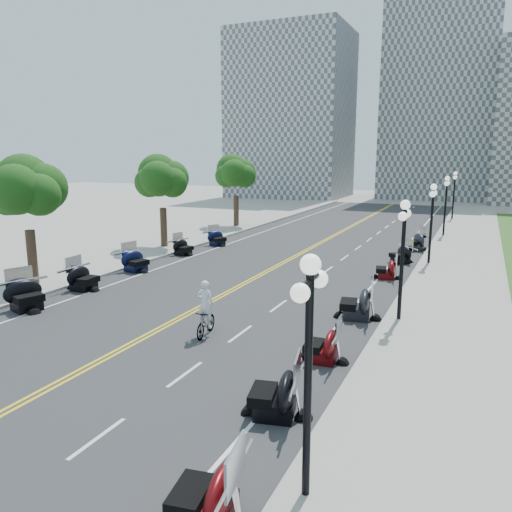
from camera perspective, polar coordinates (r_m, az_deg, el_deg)
The scene contains 48 objects.
ground at distance 21.22m, azimuth -9.65°, elevation -7.53°, with size 160.00×160.00×0.00m, color gray.
road at distance 29.69m, azimuth 1.17°, elevation -1.83°, with size 16.00×90.00×0.01m, color #333335.
centerline_yellow_a at distance 29.73m, azimuth 0.95°, elevation -1.80°, with size 0.12×90.00×0.00m, color yellow.
centerline_yellow_b at distance 29.64m, azimuth 1.38°, elevation -1.84°, with size 0.12×90.00×0.00m, color yellow.
edge_line_north at distance 27.87m, azimuth 13.36°, elevation -3.03°, with size 0.12×90.00×0.00m, color white.
edge_line_south at distance 32.68m, azimuth -9.20°, elevation -0.72°, with size 0.12×90.00×0.00m, color white.
lane_dash_4 at distance 13.68m, azimuth -17.65°, elevation -19.20°, with size 0.12×2.00×0.00m, color white.
lane_dash_5 at distance 16.47m, azimuth -8.11°, elevation -13.22°, with size 0.12×2.00×0.00m, color white.
lane_dash_6 at distance 19.69m, azimuth -1.80°, elevation -8.87°, with size 0.12×2.00×0.00m, color white.
lane_dash_7 at distance 23.15m, azimuth 2.59°, elevation -5.71°, with size 0.12×2.00×0.00m, color white.
lane_dash_8 at distance 26.77m, azimuth 5.78°, elevation -3.37°, with size 0.12×2.00×0.00m, color white.
lane_dash_9 at distance 30.48m, azimuth 8.20°, elevation -1.58°, with size 0.12×2.00×0.00m, color white.
lane_dash_10 at distance 34.25m, azimuth 10.08°, elevation -0.18°, with size 0.12×2.00×0.00m, color white.
lane_dash_11 at distance 38.07m, azimuth 11.59°, elevation 0.93°, with size 0.12×2.00×0.00m, color white.
lane_dash_12 at distance 41.93m, azimuth 12.82°, elevation 1.85°, with size 0.12×2.00×0.00m, color white.
lane_dash_13 at distance 45.81m, azimuth 13.85°, elevation 2.61°, with size 0.12×2.00×0.00m, color white.
lane_dash_14 at distance 49.70m, azimuth 14.71°, elevation 3.25°, with size 0.12×2.00×0.00m, color white.
lane_dash_15 at distance 53.62m, azimuth 15.45°, elevation 3.79°, with size 0.12×2.00×0.00m, color white.
lane_dash_16 at distance 57.54m, azimuth 16.09°, elevation 4.26°, with size 0.12×2.00×0.00m, color white.
lane_dash_17 at distance 61.48m, azimuth 16.65°, elevation 4.67°, with size 0.12×2.00×0.00m, color white.
lane_dash_18 at distance 65.42m, azimuth 17.15°, elevation 5.03°, with size 0.12×2.00×0.00m, color white.
lane_dash_19 at distance 69.37m, azimuth 17.58°, elevation 5.35°, with size 0.12×2.00×0.00m, color white.
sidewalk_north at distance 27.42m, azimuth 21.81°, elevation -3.66°, with size 5.00×90.00×0.15m, color #9E9991.
sidewalk_south at distance 35.06m, azimuth -14.80°, elevation -0.02°, with size 5.00×90.00×0.15m, color #9E9991.
distant_block_a at distance 84.08m, azimuth 4.03°, elevation 15.72°, with size 18.00×14.00×26.00m, color gray.
distant_block_b at distance 85.25m, azimuth 20.17°, elevation 16.36°, with size 16.00×12.00×30.00m, color gray.
street_lamp_1 at distance 9.95m, azimuth 5.96°, elevation -14.01°, with size 0.50×1.20×4.90m, color black, non-canonical shape.
street_lamp_2 at distance 21.17m, azimuth 16.35°, elevation -0.59°, with size 0.50×1.20×4.90m, color black, non-canonical shape.
street_lamp_3 at distance 32.94m, azimuth 19.39°, elevation 3.44°, with size 0.50×1.20×4.90m, color black, non-canonical shape.
street_lamp_4 at distance 44.83m, azimuth 20.82°, elevation 5.34°, with size 0.50×1.20×4.90m, color black, non-canonical shape.
street_lamp_5 at distance 56.77m, azimuth 21.66°, elevation 6.44°, with size 0.50×1.20×4.90m, color black, non-canonical shape.
tree_2 at distance 28.38m, azimuth -24.74°, elevation 6.20°, with size 4.80×4.80×9.20m, color #235619, non-canonical shape.
tree_3 at distance 37.34m, azimuth -10.68°, elevation 8.10°, with size 4.80×4.80×9.20m, color #235619, non-canonical shape.
tree_4 at distance 47.66m, azimuth -2.31°, elevation 9.00°, with size 4.80×4.80×9.20m, color #235619, non-canonical shape.
motorcycle_n_3 at distance 10.34m, azimuth -5.71°, elevation -25.19°, with size 2.02×2.02×1.41m, color #590A0C, non-canonical shape.
motorcycle_n_4 at distance 13.73m, azimuth 2.18°, elevation -15.14°, with size 2.05×2.05×1.44m, color black, non-canonical shape.
motorcycle_n_5 at distance 17.19m, azimuth 7.62°, elevation -9.85°, with size 1.83×1.83×1.28m, color #590A0C, non-canonical shape.
motorcycle_n_6 at distance 21.66m, azimuth 11.45°, elevation -5.12°, with size 2.15×2.15×1.51m, color black, non-canonical shape.
motorcycle_n_8 at distance 28.94m, azimuth 14.68°, elevation -1.31°, with size 1.78×1.78×1.24m, color #590A0C, non-canonical shape.
motorcycle_n_9 at distance 33.23m, azimuth 16.20°, elevation 0.26°, with size 1.81×1.81×1.27m, color black, non-canonical shape.
motorcycle_n_10 at distance 37.94m, azimuth 17.68°, elevation 1.67°, with size 2.06×2.06×1.44m, color black, non-canonical shape.
motorcycle_s_5 at distance 24.59m, azimuth -24.83°, elevation -3.94°, with size 2.18×2.18×1.53m, color black, non-canonical shape.
motorcycle_s_6 at distance 27.11m, azimuth -19.15°, elevation -2.25°, with size 2.02×2.02×1.41m, color black, non-canonical shape.
motorcycle_s_7 at distance 30.55m, azimuth -13.61°, elevation -0.43°, with size 2.02×2.02×1.41m, color black, non-canonical shape.
motorcycle_s_8 at distance 34.89m, azimuth -8.33°, elevation 1.11°, with size 1.78×1.78×1.25m, color black, non-canonical shape.
motorcycle_s_9 at distance 38.27m, azimuth -4.44°, elevation 2.14°, with size 1.81×1.81×1.26m, color black, non-canonical shape.
bicycle at distance 19.43m, azimuth -5.75°, elevation -7.59°, with size 0.50×1.76×1.06m, color #A51414.
cyclist_rider at distance 19.00m, azimuth -5.84°, elevation -3.43°, with size 0.68×0.45×1.86m, color silver.
Camera 1 is at (11.37, -16.54, 6.89)m, focal length 35.00 mm.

